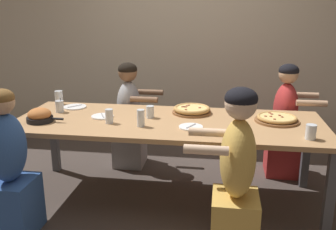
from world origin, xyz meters
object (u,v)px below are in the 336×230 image
at_px(diner_near_left, 10,171).
at_px(pizza_board_second, 277,119).
at_px(pizza_board_main, 192,110).
at_px(cocktail_glass_blue, 60,107).
at_px(empty_plate_a, 103,116).
at_px(diner_far_right, 284,125).
at_px(skillet_bowl, 40,116).
at_px(diner_far_midleft, 129,119).
at_px(drinking_glass_d, 311,133).
at_px(drinking_glass_b, 59,98).
at_px(drinking_glass_c, 109,117).
at_px(drinking_glass_a, 150,112).
at_px(empty_plate_c, 75,107).
at_px(empty_plate_b, 191,127).
at_px(diner_near_midright, 236,180).
at_px(drinking_glass_e, 141,118).

bearing_deg(diner_near_left, pizza_board_second, -67.92).
bearing_deg(pizza_board_main, cocktail_glass_blue, -173.14).
height_order(empty_plate_a, diner_near_left, diner_near_left).
relative_size(pizza_board_main, diner_far_right, 0.31).
distance_m(skillet_bowl, diner_far_midleft, 1.09).
bearing_deg(drinking_glass_d, pizza_board_second, 114.34).
bearing_deg(drinking_glass_b, cocktail_glass_blue, -65.10).
bearing_deg(drinking_glass_c, drinking_glass_a, 33.98).
relative_size(empty_plate_a, diner_near_left, 0.17).
distance_m(pizza_board_main, empty_plate_c, 1.15).
xyz_separation_m(empty_plate_b, empty_plate_c, (-1.18, 0.47, -0.00)).
bearing_deg(drinking_glass_c, diner_near_midright, -28.13).
bearing_deg(diner_far_midleft, drinking_glass_e, 20.12).
relative_size(skillet_bowl, diner_near_midright, 0.27).
relative_size(diner_near_left, diner_far_right, 0.99).
height_order(drinking_glass_e, diner_near_midright, diner_near_midright).
distance_m(pizza_board_main, pizza_board_second, 0.76).
bearing_deg(diner_near_left, pizza_board_main, -52.46).
height_order(skillet_bowl, drinking_glass_a, skillet_bowl).
relative_size(drinking_glass_d, diner_near_midright, 0.09).
height_order(pizza_board_second, cocktail_glass_blue, cocktail_glass_blue).
xyz_separation_m(pizza_board_second, diner_far_right, (0.17, 0.60, -0.24)).
bearing_deg(drinking_glass_e, drinking_glass_d, -5.08).
relative_size(pizza_board_second, empty_plate_b, 1.90).
bearing_deg(drinking_glass_e, cocktail_glass_blue, 159.60).
xyz_separation_m(empty_plate_b, diner_far_right, (0.88, 0.88, -0.22)).
bearing_deg(skillet_bowl, empty_plate_c, 76.96).
height_order(empty_plate_c, cocktail_glass_blue, cocktail_glass_blue).
distance_m(skillet_bowl, diner_near_midright, 1.75).
relative_size(empty_plate_b, diner_near_left, 0.17).
xyz_separation_m(pizza_board_main, drinking_glass_a, (-0.35, -0.20, 0.02)).
xyz_separation_m(empty_plate_a, drinking_glass_b, (-0.57, 0.37, 0.05)).
bearing_deg(drinking_glass_a, empty_plate_b, -31.15).
relative_size(drinking_glass_b, diner_near_midright, 0.11).
xyz_separation_m(drinking_glass_a, drinking_glass_d, (1.29, -0.37, 0.00)).
relative_size(cocktail_glass_blue, drinking_glass_a, 1.26).
height_order(pizza_board_main, skillet_bowl, skillet_bowl).
relative_size(drinking_glass_e, diner_near_midright, 0.12).
bearing_deg(pizza_board_main, drinking_glass_a, -149.97).
bearing_deg(empty_plate_c, diner_far_midleft, 43.08).
relative_size(skillet_bowl, drinking_glass_d, 2.88).
bearing_deg(empty_plate_b, empty_plate_c, 158.44).
height_order(pizza_board_second, drinking_glass_c, drinking_glass_c).
bearing_deg(skillet_bowl, empty_plate_a, 23.95).
height_order(pizza_board_main, drinking_glass_c, drinking_glass_c).
relative_size(pizza_board_second, drinking_glass_b, 2.72).
xyz_separation_m(pizza_board_main, drinking_glass_c, (-0.66, -0.41, 0.02)).
distance_m(pizza_board_second, diner_far_midleft, 1.59).
bearing_deg(diner_far_right, drinking_glass_e, -55.11).
relative_size(empty_plate_a, diner_far_right, 0.17).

